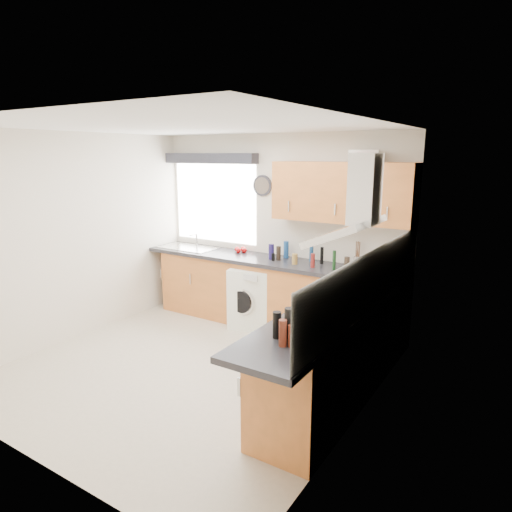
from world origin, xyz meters
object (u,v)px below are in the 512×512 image
Objects in this scene: oven at (338,353)px; upper_cabinets at (342,192)px; washing_machine at (253,297)px; extractor_hood at (355,210)px.

upper_cabinets is at bearing 112.54° from oven.
upper_cabinets reaches higher than washing_machine.
extractor_hood reaches higher than washing_machine.
extractor_hood is (0.10, -0.00, 1.34)m from oven.
washing_machine is at bearing 147.85° from extractor_hood.
upper_cabinets is at bearing -4.27° from washing_machine.
oven is 1.98m from washing_machine.
extractor_hood is 0.46× the size of upper_cabinets.
upper_cabinets is at bearing 116.13° from extractor_hood.
upper_cabinets reaches higher than oven.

